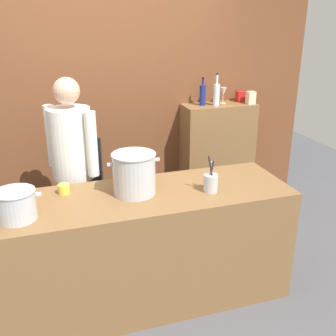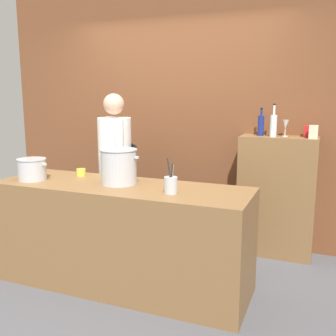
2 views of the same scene
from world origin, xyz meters
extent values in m
plane|color=#4C4C51|center=(0.00, 0.00, 0.00)|extent=(8.00, 8.00, 0.00)
cube|color=brown|center=(0.00, 1.40, 1.50)|extent=(4.40, 0.10, 3.00)
cube|color=brown|center=(0.00, 0.00, 0.45)|extent=(2.21, 0.70, 0.90)
cube|color=brown|center=(1.15, 1.19, 0.62)|extent=(0.76, 0.32, 1.24)
cylinder|color=black|center=(-0.35, 0.57, 0.42)|extent=(0.14, 0.14, 0.84)
cylinder|color=black|center=(-0.48, 0.72, 0.42)|extent=(0.14, 0.14, 0.84)
cylinder|color=white|center=(-0.41, 0.64, 1.13)|extent=(0.34, 0.34, 0.58)
cube|color=black|center=(-0.28, 0.76, 0.89)|extent=(0.21, 0.24, 0.52)
cylinder|color=white|center=(-0.27, 0.47, 1.16)|extent=(0.09, 0.09, 0.52)
cylinder|color=white|center=(-0.56, 0.81, 1.16)|extent=(0.09, 0.09, 0.52)
sphere|color=tan|center=(-0.41, 0.64, 1.55)|extent=(0.21, 0.21, 0.21)
cylinder|color=#B7BABF|center=(-0.03, 0.04, 1.05)|extent=(0.30, 0.30, 0.29)
cylinder|color=#B7BABF|center=(-0.03, 0.04, 1.20)|extent=(0.32, 0.32, 0.01)
cube|color=#B7BABF|center=(-0.20, 0.04, 1.14)|extent=(0.04, 0.02, 0.02)
cube|color=#B7BABF|center=(0.14, 0.04, 1.14)|extent=(0.04, 0.02, 0.02)
cylinder|color=#B7BABF|center=(-0.83, -0.12, 0.99)|extent=(0.24, 0.24, 0.18)
cylinder|color=#B7BABF|center=(-0.83, -0.12, 1.09)|extent=(0.25, 0.25, 0.01)
cube|color=#B7BABF|center=(-0.97, -0.12, 1.05)|extent=(0.04, 0.02, 0.02)
cube|color=#B7BABF|center=(-0.69, -0.12, 1.05)|extent=(0.04, 0.02, 0.02)
cylinder|color=#B7BABF|center=(0.50, -0.10, 0.97)|extent=(0.10, 0.10, 0.13)
cylinder|color=#262626|center=(0.50, -0.10, 1.03)|extent=(0.03, 0.03, 0.22)
cylinder|color=#B7BABF|center=(0.50, -0.08, 1.02)|extent=(0.03, 0.01, 0.20)
cylinder|color=#262626|center=(0.50, -0.11, 1.05)|extent=(0.06, 0.02, 0.26)
cylinder|color=yellow|center=(-0.52, 0.19, 0.93)|extent=(0.08, 0.08, 0.07)
cylinder|color=navy|center=(0.96, 1.20, 1.34)|extent=(0.06, 0.06, 0.20)
cylinder|color=navy|center=(0.96, 1.20, 1.47)|extent=(0.02, 0.02, 0.07)
cylinder|color=black|center=(0.96, 1.20, 1.51)|extent=(0.03, 0.03, 0.01)
cylinder|color=silver|center=(1.09, 1.15, 1.34)|extent=(0.07, 0.07, 0.21)
cylinder|color=silver|center=(1.09, 1.15, 1.50)|extent=(0.02, 0.02, 0.10)
cylinder|color=black|center=(1.09, 1.15, 1.56)|extent=(0.03, 0.03, 0.01)
cylinder|color=silver|center=(1.20, 1.22, 1.24)|extent=(0.06, 0.06, 0.01)
cylinder|color=silver|center=(1.20, 1.22, 1.28)|extent=(0.01, 0.01, 0.07)
cone|color=silver|center=(1.20, 1.22, 1.36)|extent=(0.07, 0.07, 0.09)
cube|color=red|center=(1.42, 1.25, 1.29)|extent=(0.08, 0.08, 0.11)
cube|color=beige|center=(1.47, 1.12, 1.30)|extent=(0.08, 0.08, 0.13)
camera|label=1|loc=(-0.60, -2.51, 2.10)|focal=42.34mm
camera|label=2|loc=(1.58, -2.85, 1.66)|focal=42.07mm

